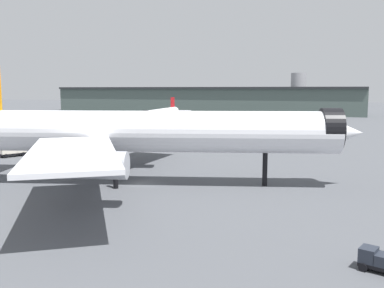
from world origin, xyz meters
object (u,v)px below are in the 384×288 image
(baggage_tug_wing, at_px, (379,260))
(baggage_cart_trailing, at_px, (229,147))
(service_truck_front, at_px, (12,150))
(airliner_near_gate, at_px, (136,132))
(airliner_far_taxiway, at_px, (161,114))

(baggage_tug_wing, xyz_separation_m, baggage_cart_trailing, (-24.12, 64.78, 0.00))
(service_truck_front, relative_size, baggage_tug_wing, 1.66)
(service_truck_front, height_order, baggage_tug_wing, service_truck_front)
(service_truck_front, bearing_deg, airliner_near_gate, -86.60)
(airliner_near_gate, height_order, airliner_far_taxiway, airliner_near_gate)
(airliner_far_taxiway, xyz_separation_m, baggage_tug_wing, (63.13, -126.31, -4.02))
(airliner_far_taxiway, distance_m, service_truck_front, 83.49)
(baggage_tug_wing, bearing_deg, baggage_cart_trailing, -46.70)
(airliner_far_taxiway, bearing_deg, service_truck_front, -4.97)
(baggage_cart_trailing, bearing_deg, service_truck_front, 65.49)
(airliner_near_gate, relative_size, airliner_far_taxiway, 1.60)
(baggage_cart_trailing, bearing_deg, airliner_near_gate, 118.81)
(airliner_far_taxiway, height_order, service_truck_front, airliner_far_taxiway)
(service_truck_front, bearing_deg, baggage_cart_trailing, -35.06)
(airliner_far_taxiway, xyz_separation_m, baggage_cart_trailing, (39.01, -61.53, -4.02))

